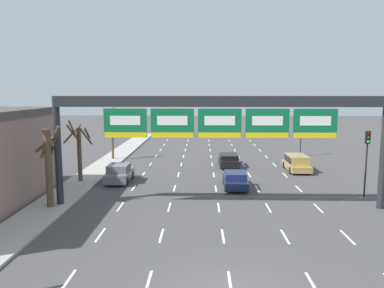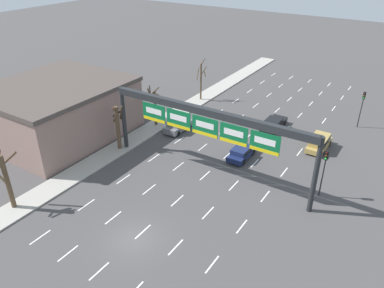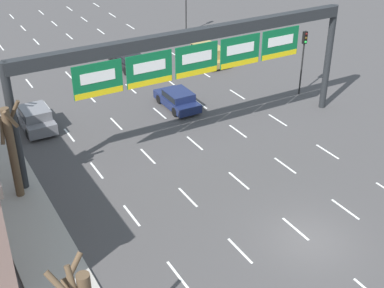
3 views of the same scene
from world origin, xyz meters
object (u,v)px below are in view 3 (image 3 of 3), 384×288
object	(u,v)px
car_navy	(178,99)
traffic_light_mid_block	(304,50)
sign_gantry	(194,51)
tree_bare_furthest	(11,147)
suv_gold	(208,53)
car_grey	(35,117)
car_black	(129,60)

from	to	relation	value
car_navy	traffic_light_mid_block	distance (m)	9.94
sign_gantry	traffic_light_mid_block	world-z (taller)	sign_gantry
sign_gantry	tree_bare_furthest	bearing A→B (deg)	-177.18
suv_gold	car_grey	distance (m)	17.04
sign_gantry	suv_gold	bearing A→B (deg)	55.44
suv_gold	car_navy	world-z (taller)	suv_gold
sign_gantry	suv_gold	size ratio (longest dim) A/B	4.91
car_navy	car_grey	size ratio (longest dim) A/B	1.00
car_grey	traffic_light_mid_block	size ratio (longest dim) A/B	0.84
suv_gold	car_grey	size ratio (longest dim) A/B	1.09
traffic_light_mid_block	tree_bare_furthest	world-z (taller)	tree_bare_furthest
suv_gold	car_navy	distance (m)	9.41
traffic_light_mid_block	sign_gantry	bearing A→B (deg)	-165.88
suv_gold	tree_bare_furthest	world-z (taller)	tree_bare_furthest
sign_gantry	car_black	size ratio (longest dim) A/B	4.51
sign_gantry	car_navy	bearing A→B (deg)	73.06
car_navy	tree_bare_furthest	bearing A→B (deg)	-156.03
car_black	car_navy	bearing A→B (deg)	-90.94
car_black	car_grey	world-z (taller)	car_grey
car_navy	tree_bare_furthest	world-z (taller)	tree_bare_furthest
traffic_light_mid_block	car_navy	bearing A→B (deg)	165.65
sign_gantry	car_black	world-z (taller)	sign_gantry
traffic_light_mid_block	tree_bare_furthest	size ratio (longest dim) A/B	0.91
suv_gold	car_grey	bearing A→B (deg)	-163.24
car_grey	sign_gantry	bearing A→B (deg)	-40.09
sign_gantry	suv_gold	world-z (taller)	sign_gantry
car_black	car_navy	world-z (taller)	car_navy
car_black	tree_bare_furthest	world-z (taller)	tree_bare_furthest
car_grey	car_navy	bearing A→B (deg)	-10.52
car_navy	traffic_light_mid_block	bearing A→B (deg)	-14.35
suv_gold	traffic_light_mid_block	distance (m)	9.81
sign_gantry	suv_gold	xyz separation A→B (m)	(8.13, 11.80, -5.21)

